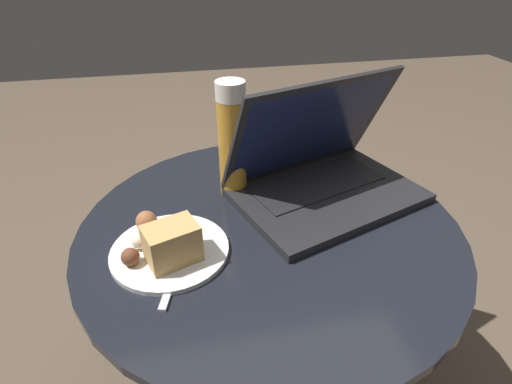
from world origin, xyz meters
name	(u,v)px	position (x,y,z in m)	size (l,w,h in m)	color
table	(268,276)	(0.00, 0.00, 0.40)	(0.72, 0.72, 0.53)	black
laptop	(321,172)	(0.13, 0.08, 0.58)	(0.43, 0.36, 0.25)	#232326
beer_glass	(232,140)	(-0.05, 0.13, 0.65)	(0.06, 0.06, 0.24)	gold
snack_plate	(167,244)	(-0.19, -0.05, 0.56)	(0.20, 0.20, 0.08)	silver
fork	(179,262)	(-0.17, -0.08, 0.54)	(0.07, 0.18, 0.00)	silver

